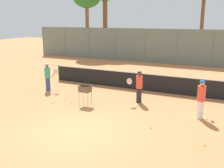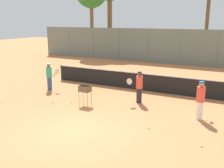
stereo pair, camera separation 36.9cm
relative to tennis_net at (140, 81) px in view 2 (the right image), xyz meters
The scene contains 14 objects.
ground_plane 6.86m from the tennis_net, 90.00° to the right, with size 80.00×80.00×0.00m, color #D37F4C.
tennis_net is the anchor object (origin of this frame).
back_fence 10.27m from the tennis_net, 90.00° to the left, with size 32.04×0.08×3.31m.
player_white_outfit 2.53m from the tennis_net, 69.02° to the right, with size 0.75×0.62×1.62m.
player_red_cap 5.48m from the tennis_net, 152.73° to the right, with size 0.86×0.42×1.64m.
player_yellow_shirt 5.25m from the tennis_net, 38.90° to the right, with size 0.35×0.90×1.68m.
ball_cart 4.15m from the tennis_net, 109.23° to the right, with size 0.56×0.41×0.99m.
tennis_ball_0 5.42m from the tennis_net, 123.73° to the right, with size 0.07×0.07×0.07m, color #D1E54C.
tennis_ball_2 4.61m from the tennis_net, 117.79° to the right, with size 0.07×0.07×0.07m, color #D1E54C.
tennis_ball_3 7.50m from the tennis_net, 51.93° to the right, with size 0.07×0.07×0.07m, color #D1E54C.
tennis_ball_4 5.53m from the tennis_net, 37.30° to the right, with size 0.07×0.07×0.07m, color #D1E54C.
tennis_ball_5 5.85m from the tennis_net, 64.55° to the right, with size 0.07×0.07×0.07m, color #D1E54C.
tennis_ball_6 7.82m from the tennis_net, 133.39° to the right, with size 0.07×0.07×0.07m, color #D1E54C.
tennis_ball_8 6.76m from the tennis_net, 146.07° to the right, with size 0.07×0.07×0.07m, color #D1E54C.
Camera 2 is at (5.68, -7.61, 4.21)m, focal length 42.00 mm.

